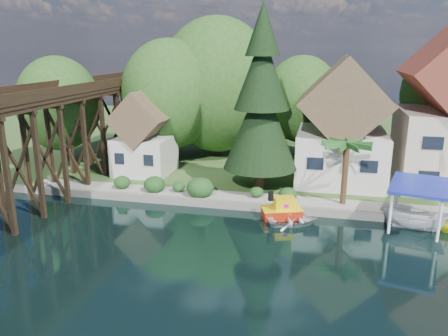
{
  "coord_description": "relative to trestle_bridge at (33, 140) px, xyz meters",
  "views": [
    {
      "loc": [
        5.28,
        -23.14,
        12.06
      ],
      "look_at": [
        -1.35,
        6.0,
        3.82
      ],
      "focal_mm": 35.0,
      "sensor_mm": 36.0,
      "label": 1
    }
  ],
  "objects": [
    {
      "name": "conifer",
      "position": [
        16.38,
        6.86,
        2.44
      ],
      "size": [
        6.15,
        6.15,
        15.13
      ],
      "color": "#382314",
      "rests_on": "bank"
    },
    {
      "name": "shrubs",
      "position": [
        11.4,
        4.09,
        -4.12
      ],
      "size": [
        15.76,
        2.47,
        1.7
      ],
      "color": "#183D16",
      "rests_on": "bank"
    },
    {
      "name": "seawall",
      "position": [
        20.0,
        2.83,
        -5.04
      ],
      "size": [
        60.0,
        0.4,
        0.62
      ],
      "primitive_type": "cube",
      "color": "slate",
      "rests_on": "ground"
    },
    {
      "name": "ground",
      "position": [
        16.0,
        -5.17,
        -5.35
      ],
      "size": [
        140.0,
        140.0,
        0.0
      ],
      "primitive_type": "plane",
      "color": "black",
      "rests_on": "ground"
    },
    {
      "name": "bank",
      "position": [
        16.0,
        28.83,
        -5.1
      ],
      "size": [
        140.0,
        52.0,
        0.5
      ],
      "primitive_type": "cube",
      "color": "#375321",
      "rests_on": "ground"
    },
    {
      "name": "promenade",
      "position": [
        22.0,
        4.13,
        -4.82
      ],
      "size": [
        50.0,
        2.6,
        0.06
      ],
      "primitive_type": "cube",
      "color": "gray",
      "rests_on": "bank"
    },
    {
      "name": "tugboat",
      "position": [
        18.78,
        1.86,
        -4.73
      ],
      "size": [
        3.23,
        2.43,
        2.08
      ],
      "color": "#AD200B",
      "rests_on": "ground"
    },
    {
      "name": "boat_canopy",
      "position": [
        27.86,
        1.72,
        -3.93
      ],
      "size": [
        4.64,
        5.81,
        3.3
      ],
      "color": "silver",
      "rests_on": "ground"
    },
    {
      "name": "boat_white_a",
      "position": [
        19.67,
        0.79,
        -4.98
      ],
      "size": [
        4.22,
        3.61,
        0.74
      ],
      "primitive_type": "imported",
      "rotation": [
        0.0,
        0.0,
        1.92
      ],
      "color": "silver",
      "rests_on": "ground"
    },
    {
      "name": "trestle_bridge",
      "position": [
        0.0,
        0.0,
        0.0
      ],
      "size": [
        4.12,
        44.18,
        9.3
      ],
      "color": "black",
      "rests_on": "ground"
    },
    {
      "name": "house_left",
      "position": [
        23.0,
        10.83,
        -0.21
      ],
      "size": [
        7.64,
        8.64,
        11.02
      ],
      "color": "beige",
      "rests_on": "bank"
    },
    {
      "name": "bg_trees",
      "position": [
        17.0,
        16.08,
        1.94
      ],
      "size": [
        49.9,
        13.3,
        10.57
      ],
      "color": "#382314",
      "rests_on": "bank"
    },
    {
      "name": "shed",
      "position": [
        5.0,
        9.33,
        -1.52
      ],
      "size": [
        5.09,
        5.4,
        7.85
      ],
      "color": "beige",
      "rests_on": "bank"
    },
    {
      "name": "palm_tree",
      "position": [
        23.16,
        4.44,
        -0.32
      ],
      "size": [
        4.34,
        4.34,
        5.19
      ],
      "color": "#382314",
      "rests_on": "bank"
    }
  ]
}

